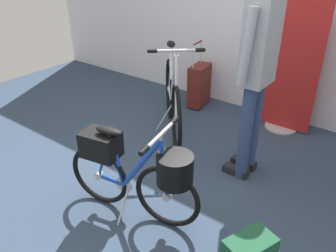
{
  "coord_description": "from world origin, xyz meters",
  "views": [
    {
      "loc": [
        1.53,
        -1.81,
        1.91
      ],
      "look_at": [
        0.02,
        0.21,
        0.55
      ],
      "focal_mm": 36.81,
      "sensor_mm": 36.0,
      "label": 1
    }
  ],
  "objects": [
    {
      "name": "visitor_near_wall",
      "position": [
        0.52,
        0.73,
        1.07
      ],
      "size": [
        0.29,
        0.54,
        1.83
      ],
      "color": "navy",
      "rests_on": "ground_plane"
    },
    {
      "name": "floor_banner_stand",
      "position": [
        0.48,
        1.78,
        0.65
      ],
      "size": [
        0.6,
        0.36,
        1.47
      ],
      "color": "#B7B7BC",
      "rests_on": "ground_plane"
    },
    {
      "name": "folding_bike_foreground",
      "position": [
        0.1,
        -0.29,
        0.42
      ],
      "size": [
        1.11,
        0.53,
        0.8
      ],
      "color": "black",
      "rests_on": "ground_plane"
    },
    {
      "name": "display_bike_left",
      "position": [
        -0.48,
        0.96,
        0.39
      ],
      "size": [
        1.03,
        1.17,
        1.05
      ],
      "color": "black",
      "rests_on": "ground_plane"
    },
    {
      "name": "ground_plane",
      "position": [
        0.0,
        0.0,
        0.0
      ],
      "size": [
        6.96,
        6.96,
        0.0
      ],
      "primitive_type": "plane",
      "color": "#2D3D51"
    },
    {
      "name": "rolling_suitcase",
      "position": [
        -0.62,
        1.74,
        0.28
      ],
      "size": [
        0.23,
        0.38,
        0.83
      ],
      "color": "maroon",
      "rests_on": "ground_plane"
    }
  ]
}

